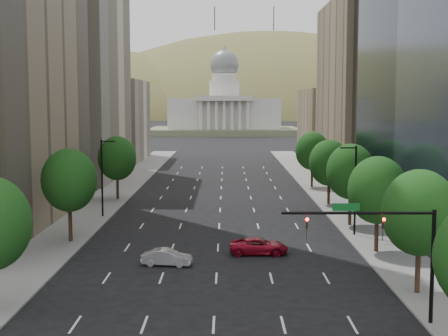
{
  "coord_description": "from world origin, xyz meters",
  "views": [
    {
      "loc": [
        0.75,
        -6.54,
        13.34
      ],
      "look_at": [
        0.57,
        43.76,
        8.0
      ],
      "focal_mm": 50.5,
      "sensor_mm": 36.0,
      "label": 1
    }
  ],
  "objects_px": {
    "car_silver": "(167,257)",
    "car_red_far": "(259,246)",
    "traffic_signal": "(392,240)",
    "capitol": "(224,113)"
  },
  "relations": [
    {
      "from": "car_silver",
      "to": "car_red_far",
      "type": "height_order",
      "value": "car_red_far"
    },
    {
      "from": "car_red_far",
      "to": "traffic_signal",
      "type": "bearing_deg",
      "value": -159.33
    },
    {
      "from": "capitol",
      "to": "car_silver",
      "type": "xyz_separation_m",
      "value": [
        -4.09,
        -206.01,
        -7.9
      ]
    },
    {
      "from": "car_silver",
      "to": "car_red_far",
      "type": "xyz_separation_m",
      "value": [
        7.69,
        3.85,
        0.04
      ]
    },
    {
      "from": "capitol",
      "to": "car_red_far",
      "type": "xyz_separation_m",
      "value": [
        3.61,
        -202.15,
        -7.86
      ]
    },
    {
      "from": "capitol",
      "to": "traffic_signal",
      "type": "bearing_deg",
      "value": -87.26
    },
    {
      "from": "car_red_far",
      "to": "car_silver",
      "type": "bearing_deg",
      "value": 115.76
    },
    {
      "from": "traffic_signal",
      "to": "car_red_far",
      "type": "relative_size",
      "value": 1.77
    },
    {
      "from": "car_red_far",
      "to": "capitol",
      "type": "bearing_deg",
      "value": 0.18
    },
    {
      "from": "capitol",
      "to": "car_silver",
      "type": "distance_m",
      "value": 206.2
    }
  ]
}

